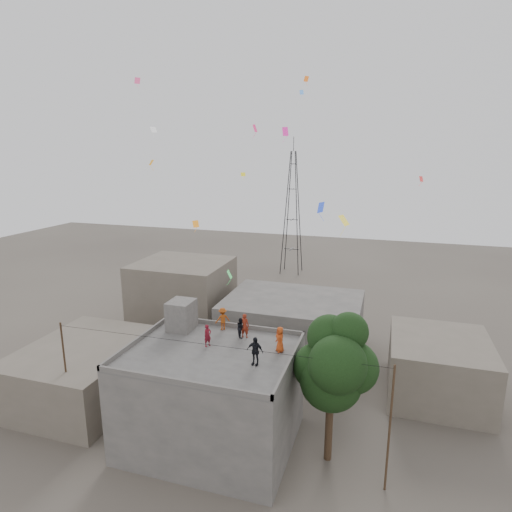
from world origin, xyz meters
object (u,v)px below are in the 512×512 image
Objects in this scene: tree at (335,365)px; stair_head_box at (181,315)px; transmission_tower at (292,213)px; person_red_adult at (245,326)px; person_dark_adult at (255,351)px.

stair_head_box is at bearing 169.26° from tree.
transmission_tower is at bearing 91.23° from stair_head_box.
tree is 5.62× the size of person_red_adult.
tree is 0.45× the size of transmission_tower.
person_dark_adult reaches higher than person_red_adult.
person_dark_adult is at bearing -163.25° from tree.
person_dark_adult is at bearing 118.47° from person_red_adult.
person_dark_adult is (-4.32, -1.30, 0.83)m from tree.
stair_head_box is 10.80m from tree.
person_dark_adult is at bearing -27.87° from stair_head_box.
person_red_adult is (5.30, -37.40, -2.16)m from transmission_tower.
transmission_tower is at bearing 106.09° from tree.
transmission_tower is 37.84m from person_red_adult.
person_red_adult is at bearing 125.10° from person_dark_adult.
tree is 41.12m from transmission_tower.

